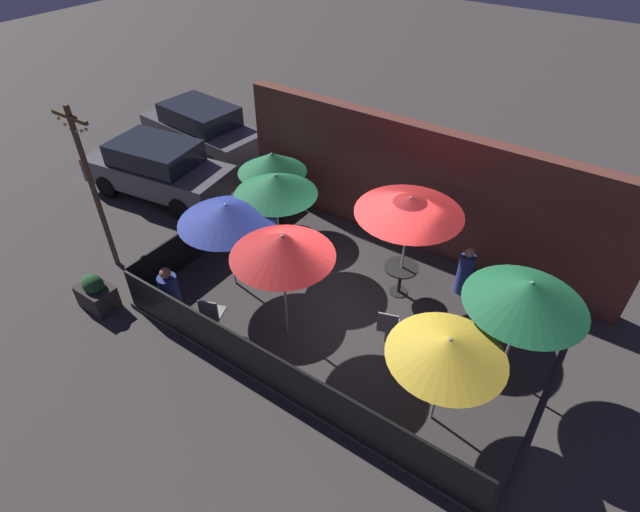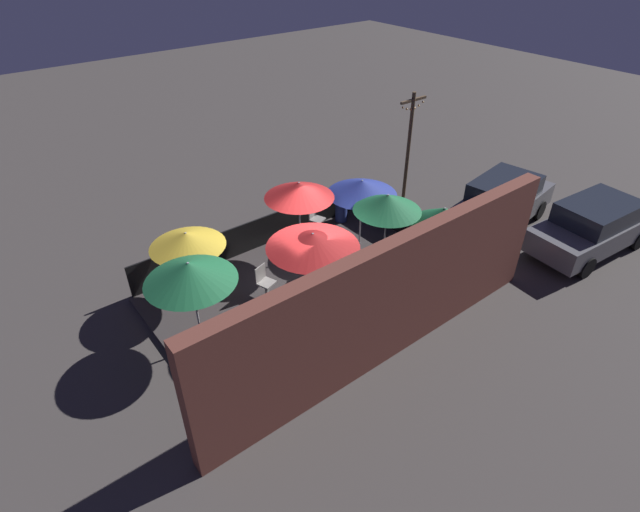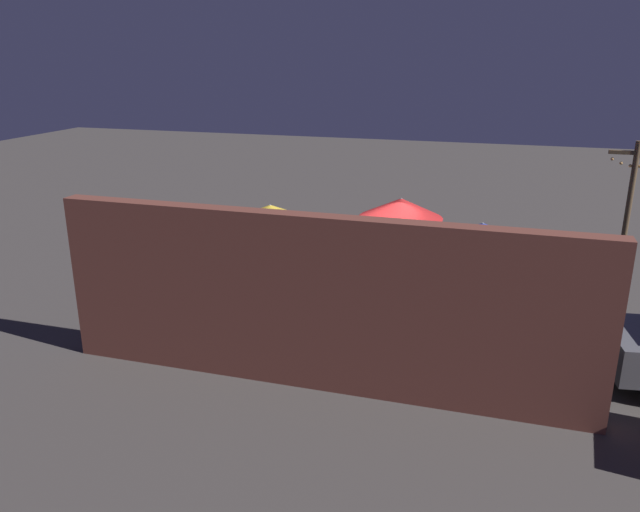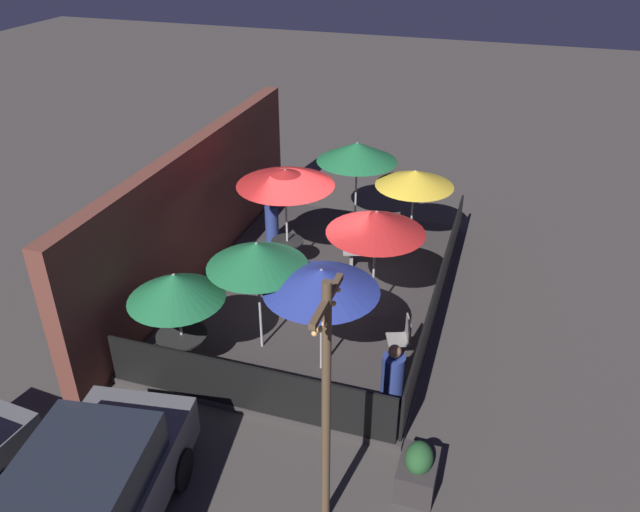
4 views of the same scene
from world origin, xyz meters
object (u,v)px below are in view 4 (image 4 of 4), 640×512
object	(u,v)px
patio_chair_1	(401,338)
patron_0	(393,377)
patio_umbrella_5	(257,255)
dining_table_1	(287,247)
patio_umbrella_6	(415,178)
patio_umbrella_1	(285,177)
patio_umbrella_0	(175,287)
patron_1	(272,222)
patio_umbrella_2	(376,222)
patio_umbrella_3	(321,280)
dining_table_0	(183,341)
patio_chair_0	(354,249)
patio_umbrella_4	(357,152)
light_post	(326,400)
planter_box	(418,470)

from	to	relation	value
patio_chair_1	patron_0	size ratio (longest dim) A/B	0.79
patio_umbrella_5	dining_table_1	bearing A→B (deg)	10.60
patio_umbrella_6	dining_table_1	size ratio (longest dim) A/B	2.70
dining_table_1	patio_umbrella_6	bearing A→B (deg)	-52.20
dining_table_1	patron_0	size ratio (longest dim) A/B	0.62
patio_umbrella_1	patio_chair_1	xyz separation A→B (m)	(-2.54, -3.20, -1.78)
patio_umbrella_0	patron_1	size ratio (longest dim) A/B	1.71
patio_umbrella_2	dining_table_1	distance (m)	3.16
patio_umbrella_3	patio_umbrella_5	distance (m)	1.33
dining_table_0	patio_chair_1	bearing A→B (deg)	-69.35
patio_chair_0	patio_umbrella_1	bearing A→B (deg)	-0.00
patio_umbrella_4	patio_umbrella_5	size ratio (longest dim) A/B	1.01
patron_1	patio_umbrella_2	bearing A→B (deg)	129.19
patio_umbrella_4	patio_umbrella_6	distance (m)	1.75
patio_umbrella_3	patio_umbrella_4	bearing A→B (deg)	8.92
patio_umbrella_3	patio_umbrella_5	xyz separation A→B (m)	(0.26, 1.30, 0.13)
patio_umbrella_1	dining_table_0	size ratio (longest dim) A/B	2.69
patio_umbrella_3	dining_table_0	size ratio (longest dim) A/B	2.31
patio_umbrella_6	patron_1	xyz separation A→B (m)	(-0.83, 3.38, -1.29)
patio_umbrella_4	dining_table_0	xyz separation A→B (m)	(-6.59, 1.50, -1.46)
light_post	patio_umbrella_4	bearing A→B (deg)	12.35
patio_chair_1	patron_0	xyz separation A→B (m)	(-1.12, -0.08, 0.01)
light_post	patio_umbrella_0	bearing A→B (deg)	57.25
light_post	patio_umbrella_1	bearing A→B (deg)	24.88
dining_table_0	patron_0	xyz separation A→B (m)	(0.29, -3.84, -0.08)
patio_umbrella_1	patron_1	xyz separation A→B (m)	(1.14, 0.84, -1.77)
dining_table_0	patron_1	bearing A→B (deg)	3.11
planter_box	patio_umbrella_0	bearing A→B (deg)	74.13
patio_umbrella_1	patio_umbrella_2	world-z (taller)	patio_umbrella_1
patio_umbrella_5	planter_box	world-z (taller)	patio_umbrella_5
patio_umbrella_4	patio_umbrella_6	size ratio (longest dim) A/B	1.14
dining_table_0	light_post	xyz separation A→B (m)	(-2.20, -3.42, 1.50)
patio_chair_0	patron_0	distance (m)	4.53
patio_umbrella_3	dining_table_0	distance (m)	2.85
patio_chair_0	patio_chair_1	distance (m)	3.48
patio_umbrella_0	patio_umbrella_4	bearing A→B (deg)	-12.79
dining_table_0	planter_box	size ratio (longest dim) A/B	1.08
planter_box	light_post	distance (m)	2.36
patio_umbrella_5	patio_umbrella_6	world-z (taller)	patio_umbrella_5
patio_chair_0	patio_umbrella_6	bearing A→B (deg)	-143.96
patio_umbrella_6	patio_chair_0	distance (m)	2.25
patio_umbrella_2	patron_1	world-z (taller)	patio_umbrella_2
patio_umbrella_5	patio_umbrella_2	bearing A→B (deg)	-48.30
patio_umbrella_4	patio_umbrella_5	distance (m)	5.58
light_post	patio_chair_1	bearing A→B (deg)	-5.42
patio_umbrella_2	planter_box	distance (m)	4.69
dining_table_1	dining_table_0	bearing A→B (deg)	171.89
patio_umbrella_6	patron_1	distance (m)	3.71
patio_umbrella_3	dining_table_0	world-z (taller)	patio_umbrella_3
patio_umbrella_6	dining_table_0	distance (m)	6.80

